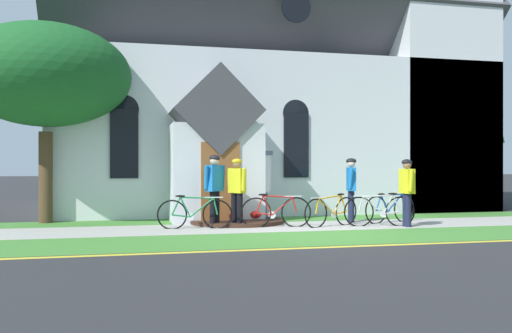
# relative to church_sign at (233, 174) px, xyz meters

# --- Properties ---
(ground) EXTENTS (140.00, 140.00, 0.00)m
(ground) POSITION_rel_church_sign_xyz_m (1.17, 0.87, -1.27)
(ground) COLOR #2B2B2D
(sidewalk_slab) EXTENTS (32.00, 2.11, 0.01)m
(sidewalk_slab) POSITION_rel_church_sign_xyz_m (2.09, -1.58, -1.27)
(sidewalk_slab) COLOR #A8A59E
(sidewalk_slab) RESTS_ON ground
(grass_verge) EXTENTS (32.00, 2.26, 0.01)m
(grass_verge) POSITION_rel_church_sign_xyz_m (2.09, -3.76, -1.27)
(grass_verge) COLOR #427F33
(grass_verge) RESTS_ON ground
(church_lawn) EXTENTS (24.00, 1.57, 0.01)m
(church_lawn) POSITION_rel_church_sign_xyz_m (2.09, 0.25, -1.27)
(church_lawn) COLOR #427F33
(church_lawn) RESTS_ON ground
(curb_paint_stripe) EXTENTS (28.00, 0.16, 0.01)m
(curb_paint_stripe) POSITION_rel_church_sign_xyz_m (2.09, -5.04, -1.27)
(curb_paint_stripe) COLOR yellow
(curb_paint_stripe) RESTS_ON ground
(church_building) EXTENTS (14.60, 11.37, 12.91)m
(church_building) POSITION_rel_church_sign_xyz_m (2.58, 5.47, 3.53)
(church_building) COLOR silver
(church_building) RESTS_ON ground
(church_sign) EXTENTS (2.16, 0.26, 1.90)m
(church_sign) POSITION_rel_church_sign_xyz_m (0.00, 0.00, 0.00)
(church_sign) COLOR slate
(church_sign) RESTS_ON ground
(flower_bed) EXTENTS (2.45, 2.45, 0.34)m
(flower_bed) POSITION_rel_church_sign_xyz_m (-0.01, -0.47, -1.20)
(flower_bed) COLOR #382319
(flower_bed) RESTS_ON ground
(bicycle_black) EXTENTS (1.74, 0.17, 0.84)m
(bicycle_black) POSITION_rel_church_sign_xyz_m (0.73, -1.66, -0.88)
(bicycle_black) COLOR black
(bicycle_black) RESTS_ON ground
(bicycle_orange) EXTENTS (1.78, 0.32, 0.85)m
(bicycle_orange) POSITION_rel_church_sign_xyz_m (3.29, -2.02, -0.88)
(bicycle_orange) COLOR black
(bicycle_orange) RESTS_ON ground
(bicycle_blue) EXTENTS (1.63, 0.70, 0.83)m
(bicycle_blue) POSITION_rel_church_sign_xyz_m (2.11, -1.79, -0.89)
(bicycle_blue) COLOR black
(bicycle_blue) RESTS_ON ground
(bicycle_white) EXTENTS (1.67, 0.55, 0.80)m
(bicycle_white) POSITION_rel_church_sign_xyz_m (3.94, -1.28, -0.89)
(bicycle_white) COLOR black
(bicycle_white) RESTS_ON ground
(bicycle_silver) EXTENTS (1.76, 0.30, 0.82)m
(bicycle_silver) POSITION_rel_church_sign_xyz_m (-1.23, -1.53, -0.90)
(bicycle_silver) COLOR black
(bicycle_silver) RESTS_ON ground
(cyclist_in_blue_jersey) EXTENTS (0.56, 0.58, 1.76)m
(cyclist_in_blue_jersey) POSITION_rel_church_sign_xyz_m (-0.69, -1.16, -0.22)
(cyclist_in_blue_jersey) COLOR black
(cyclist_in_blue_jersey) RESTS_ON ground
(cyclist_in_white_jersey) EXTENTS (0.41, 0.69, 1.67)m
(cyclist_in_white_jersey) POSITION_rel_church_sign_xyz_m (-0.16, -1.27, -0.29)
(cyclist_in_white_jersey) COLOR black
(cyclist_in_white_jersey) RESTS_ON ground
(cyclist_in_orange_jersey) EXTENTS (0.32, 0.71, 1.70)m
(cyclist_in_orange_jersey) POSITION_rel_church_sign_xyz_m (2.96, -1.02, -0.27)
(cyclist_in_orange_jersey) COLOR #191E38
(cyclist_in_orange_jersey) RESTS_ON ground
(cyclist_in_red_jersey) EXTENTS (0.27, 0.76, 1.66)m
(cyclist_in_red_jersey) POSITION_rel_church_sign_xyz_m (3.86, -2.31, -0.30)
(cyclist_in_red_jersey) COLOR #191E38
(cyclist_in_red_jersey) RESTS_ON ground
(roadside_conifer) EXTENTS (2.92, 2.92, 8.66)m
(roadside_conifer) POSITION_rel_church_sign_xyz_m (9.16, 3.37, 4.21)
(roadside_conifer) COLOR #4C3823
(roadside_conifer) RESTS_ON ground
(yard_deciduous_tree) EXTENTS (4.41, 4.41, 5.19)m
(yard_deciduous_tree) POSITION_rel_church_sign_xyz_m (-4.85, 0.78, 2.57)
(yard_deciduous_tree) COLOR #4C3823
(yard_deciduous_tree) RESTS_ON ground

